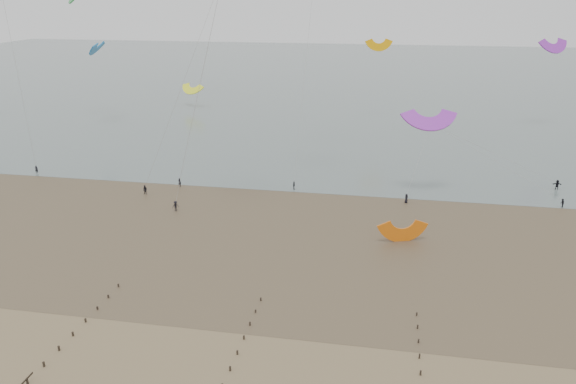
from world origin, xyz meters
name	(u,v)px	position (x,y,z in m)	size (l,w,h in m)	color
ground	(195,359)	(0.00, 0.00, 0.00)	(500.00, 500.00, 0.00)	brown
sea_and_shore	(243,223)	(-4.08, 34.40, 0.01)	(500.00, 665.00, 0.03)	#475654
kitesurfer_lead	(180,183)	(-19.95, 49.05, 0.84)	(0.61, 0.40, 1.68)	black
kitesurfers	(348,192)	(11.27, 49.29, 0.85)	(101.01, 23.58, 1.84)	black
grounded_kite	(402,241)	(20.54, 31.93, 0.00)	(6.24, 3.27, 4.75)	orange
kites_airborne	(288,42)	(-6.32, 87.09, 23.23)	(246.31, 123.94, 45.17)	#EE41A8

